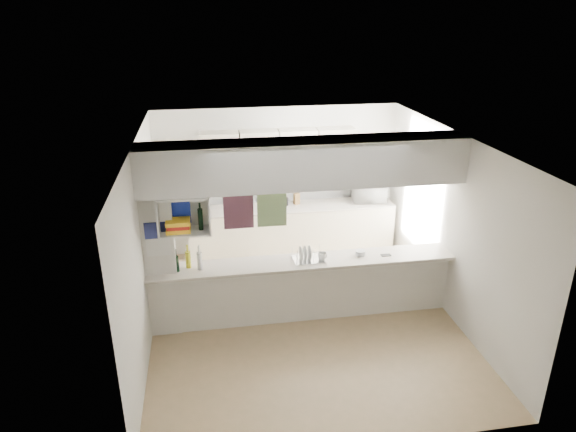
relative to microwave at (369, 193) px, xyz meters
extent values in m
plane|color=#9D845B|center=(-1.61, -2.12, -1.08)|extent=(4.80, 4.80, 0.00)
plane|color=white|center=(-1.61, -2.12, 1.52)|extent=(4.80, 4.80, 0.00)
plane|color=silver|center=(-1.61, 0.28, 0.22)|extent=(4.20, 0.00, 4.20)
plane|color=silver|center=(-3.71, -2.12, 0.22)|extent=(0.00, 4.80, 4.80)
plane|color=silver|center=(0.49, -2.12, 0.22)|extent=(0.00, 4.80, 4.80)
cube|color=silver|center=(-1.61, -2.12, -0.64)|extent=(4.20, 0.15, 0.88)
cube|color=#BDB3A6|center=(-1.61, -2.12, -0.18)|extent=(4.20, 0.50, 0.04)
cube|color=white|center=(-1.61, -2.12, 1.22)|extent=(4.20, 0.50, 0.60)
cube|color=silver|center=(-3.51, -2.12, 0.22)|extent=(0.40, 0.18, 2.60)
cube|color=#191E4C|center=(-3.51, -2.21, 0.47)|extent=(0.30, 0.01, 0.22)
cube|color=white|center=(-3.51, -2.21, 0.24)|extent=(0.30, 0.01, 0.24)
cube|color=black|center=(-2.46, -1.90, 0.60)|extent=(0.40, 0.02, 0.62)
cube|color=#196570|center=(-2.01, -1.90, 0.60)|extent=(0.40, 0.02, 0.62)
cube|color=white|center=(-3.16, -2.22, 0.43)|extent=(0.65, 0.35, 0.02)
cube|color=white|center=(-3.16, -2.22, 0.91)|extent=(0.65, 0.35, 0.02)
cube|color=white|center=(-3.16, -2.06, 0.67)|extent=(0.65, 0.02, 0.50)
cube|color=white|center=(-3.47, -2.22, 0.67)|extent=(0.02, 0.35, 0.50)
cube|color=white|center=(-2.84, -2.22, 0.67)|extent=(0.02, 0.35, 0.50)
cube|color=yellow|center=(-3.24, -2.22, 0.47)|extent=(0.30, 0.24, 0.05)
cube|color=red|center=(-3.24, -2.22, 0.52)|extent=(0.28, 0.22, 0.05)
cube|color=yellow|center=(-3.24, -2.22, 0.57)|extent=(0.30, 0.24, 0.05)
cube|color=navy|center=(-3.21, -2.09, 0.67)|extent=(0.26, 0.02, 0.34)
cylinder|color=black|center=(-2.96, -2.22, 0.59)|extent=(0.06, 0.06, 0.28)
cube|color=beige|center=(-1.41, -0.02, -0.63)|extent=(3.60, 0.60, 0.90)
cube|color=#BDB3A6|center=(-1.41, -0.02, -0.17)|extent=(3.60, 0.63, 0.03)
cube|color=silver|center=(-1.41, 0.27, 0.14)|extent=(3.60, 0.03, 0.60)
cube|color=beige|center=(-1.61, 0.11, 0.80)|extent=(2.62, 0.34, 0.72)
cube|color=white|center=(-0.86, 0.04, 0.40)|extent=(0.60, 0.46, 0.12)
cube|color=silver|center=(-0.86, -0.19, 0.37)|extent=(0.60, 0.02, 0.05)
imported|color=white|center=(0.00, 0.00, 0.00)|extent=(0.63, 0.46, 0.32)
imported|color=navy|center=(0.03, -0.04, 0.19)|extent=(0.24, 0.24, 0.06)
cube|color=silver|center=(-1.54, -2.11, -0.15)|extent=(0.42, 0.33, 0.01)
cylinder|color=white|center=(-1.64, -2.11, -0.04)|extent=(0.02, 0.21, 0.20)
cylinder|color=white|center=(-1.58, -2.11, -0.04)|extent=(0.02, 0.21, 0.20)
cylinder|color=white|center=(-1.52, -2.11, -0.04)|extent=(0.02, 0.21, 0.20)
imported|color=white|center=(-1.35, -2.15, -0.10)|extent=(0.15, 0.15, 0.10)
cylinder|color=black|center=(-3.31, -2.14, -0.05)|extent=(0.07, 0.07, 0.22)
cylinder|color=black|center=(-3.31, -2.14, 0.11)|extent=(0.03, 0.03, 0.10)
cylinder|color=#A5A11B|center=(-3.16, -2.06, -0.04)|extent=(0.07, 0.07, 0.23)
cylinder|color=#A5A11B|center=(-3.16, -2.06, 0.12)|extent=(0.03, 0.03, 0.10)
cylinder|color=silver|center=(-3.01, -2.14, -0.04)|extent=(0.07, 0.07, 0.25)
cylinder|color=silver|center=(-3.01, -2.14, 0.14)|extent=(0.03, 0.03, 0.10)
cylinder|color=silver|center=(-0.79, -2.08, -0.13)|extent=(0.14, 0.14, 0.07)
cube|color=black|center=(-0.44, -2.15, -0.15)|extent=(0.14, 0.07, 0.01)
cylinder|color=black|center=(-1.51, 0.03, -0.09)|extent=(0.10, 0.10, 0.14)
cube|color=brown|center=(-1.30, 0.06, -0.06)|extent=(0.12, 0.11, 0.19)
camera|label=1|loc=(-2.86, -8.27, 3.03)|focal=32.00mm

